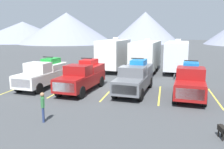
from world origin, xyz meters
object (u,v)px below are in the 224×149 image
at_px(pickup_truck_b, 82,76).
at_px(camper_trailer_c, 177,55).
at_px(dog, 224,130).
at_px(pickup_truck_d, 190,81).
at_px(pickup_truck_c, 135,77).
at_px(person_a, 43,105).
at_px(camper_trailer_b, 146,55).
at_px(pickup_truck_a, 43,74).
at_px(camper_trailer_a, 114,54).

distance_m(pickup_truck_b, camper_trailer_c, 13.14).
bearing_deg(dog, pickup_truck_d, 96.65).
xyz_separation_m(pickup_truck_b, dog, (8.94, -6.88, -0.73)).
bearing_deg(pickup_truck_c, person_a, -117.99).
bearing_deg(camper_trailer_c, camper_trailer_b, -163.37).
xyz_separation_m(pickup_truck_c, camper_trailer_c, (3.55, 10.12, 0.82)).
xyz_separation_m(pickup_truck_a, camper_trailer_c, (11.25, 10.28, 0.82)).
relative_size(pickup_truck_b, dog, 6.35).
height_order(pickup_truck_c, camper_trailer_b, camper_trailer_b).
xyz_separation_m(pickup_truck_a, camper_trailer_b, (7.80, 9.25, 0.85)).
height_order(pickup_truck_a, person_a, pickup_truck_a).
height_order(pickup_truck_a, pickup_truck_b, pickup_truck_b).
distance_m(pickup_truck_a, camper_trailer_a, 10.27).
xyz_separation_m(pickup_truck_b, person_a, (0.26, -6.71, -0.26)).
relative_size(pickup_truck_a, pickup_truck_d, 0.97).
bearing_deg(camper_trailer_a, pickup_truck_a, -113.04).
relative_size(pickup_truck_a, camper_trailer_a, 0.72).
relative_size(pickup_truck_a, camper_trailer_b, 0.62).
height_order(pickup_truck_b, person_a, pickup_truck_b).
height_order(pickup_truck_a, dog, pickup_truck_a).
bearing_deg(pickup_truck_b, person_a, -87.81).
xyz_separation_m(camper_trailer_b, person_a, (-3.94, -16.33, -1.10)).
height_order(camper_trailer_a, dog, camper_trailer_a).
distance_m(pickup_truck_c, camper_trailer_a, 10.01).
distance_m(pickup_truck_c, person_a, 8.20).
distance_m(pickup_truck_a, dog, 14.50).
distance_m(camper_trailer_b, person_a, 16.83).
bearing_deg(person_a, pickup_truck_a, 118.59).
bearing_deg(pickup_truck_c, camper_trailer_a, 111.78).
bearing_deg(dog, person_a, 178.93).
xyz_separation_m(pickup_truck_b, camper_trailer_a, (0.40, 9.78, 0.90)).
bearing_deg(pickup_truck_b, pickup_truck_d, 0.02).
distance_m(pickup_truck_a, pickup_truck_c, 7.70).
bearing_deg(camper_trailer_c, pickup_truck_c, -109.33).
bearing_deg(pickup_truck_a, pickup_truck_d, -1.78).
bearing_deg(pickup_truck_a, pickup_truck_c, 1.15).
relative_size(pickup_truck_d, dog, 6.22).
height_order(pickup_truck_a, camper_trailer_b, camper_trailer_b).
xyz_separation_m(pickup_truck_c, pickup_truck_d, (4.04, -0.52, 0.01)).
relative_size(pickup_truck_d, camper_trailer_a, 0.74).
xyz_separation_m(pickup_truck_d, camper_trailer_c, (-0.49, 10.64, 0.81)).
bearing_deg(camper_trailer_b, pickup_truck_b, -113.58).
bearing_deg(person_a, pickup_truck_c, 62.01).
distance_m(pickup_truck_b, dog, 11.30).
bearing_deg(pickup_truck_a, dog, -30.00).
distance_m(pickup_truck_d, person_a, 10.36).
distance_m(camper_trailer_a, camper_trailer_b, 3.80).
relative_size(camper_trailer_a, camper_trailer_c, 0.90).
bearing_deg(camper_trailer_a, pickup_truck_c, -68.22).
bearing_deg(camper_trailer_c, person_a, -113.08).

